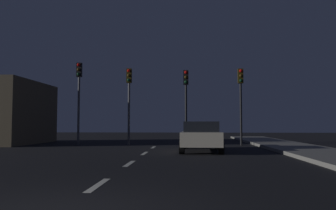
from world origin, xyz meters
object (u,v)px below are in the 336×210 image
traffic_signal_far_right (241,91)px  car_stopped_ahead (201,136)px  traffic_signal_center_left (129,91)px  traffic_signal_far_left (79,87)px  traffic_signal_center_right (186,92)px

traffic_signal_far_right → car_stopped_ahead: size_ratio=1.10×
traffic_signal_center_left → traffic_signal_far_left: bearing=180.0°
traffic_signal_far_right → traffic_signal_center_left: bearing=180.0°
traffic_signal_center_right → traffic_signal_far_right: size_ratio=0.99×
traffic_signal_center_right → car_stopped_ahead: traffic_signal_center_right is taller
traffic_signal_center_right → traffic_signal_far_left: bearing=180.0°
traffic_signal_far_left → traffic_signal_far_right: 10.15m
traffic_signal_center_left → traffic_signal_far_right: (6.94, -0.00, -0.05)m
traffic_signal_center_left → traffic_signal_far_right: 6.94m
traffic_signal_center_left → traffic_signal_center_right: 3.57m
traffic_signal_center_right → car_stopped_ahead: 5.25m
car_stopped_ahead → traffic_signal_center_right: bearing=99.3°
traffic_signal_far_left → car_stopped_ahead: traffic_signal_far_left is taller
car_stopped_ahead → traffic_signal_far_right: bearing=59.9°
traffic_signal_center_right → traffic_signal_far_right: (3.37, 0.00, 0.04)m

